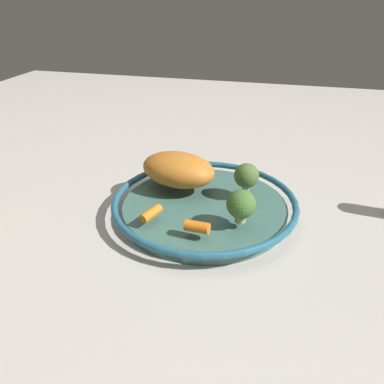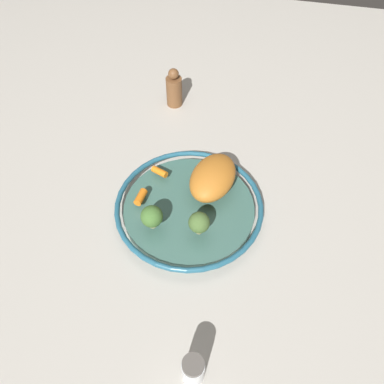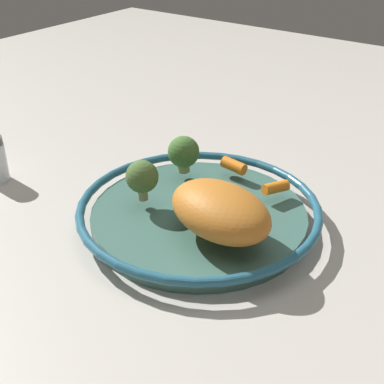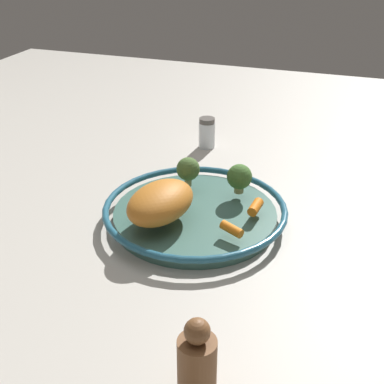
{
  "view_description": "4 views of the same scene",
  "coord_description": "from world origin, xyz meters",
  "px_view_note": "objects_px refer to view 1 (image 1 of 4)",
  "views": [
    {
      "loc": [
        0.62,
        0.13,
        0.39
      ],
      "look_at": [
        0.01,
        -0.02,
        0.05
      ],
      "focal_mm": 36.41,
      "sensor_mm": 36.0,
      "label": 1
    },
    {
      "loc": [
        -0.12,
        0.52,
        0.75
      ],
      "look_at": [
        -0.01,
        -0.01,
        0.07
      ],
      "focal_mm": 36.02,
      "sensor_mm": 36.0,
      "label": 2
    },
    {
      "loc": [
        -0.53,
        -0.38,
        0.43
      ],
      "look_at": [
        -0.01,
        0.0,
        0.06
      ],
      "focal_mm": 50.42,
      "sensor_mm": 36.0,
      "label": 3
    },
    {
      "loc": [
        0.27,
        -0.8,
        0.52
      ],
      "look_at": [
        -0.01,
        -0.0,
        0.06
      ],
      "focal_mm": 48.65,
      "sensor_mm": 36.0,
      "label": 4
    }
  ],
  "objects_px": {
    "serving_bowl": "(205,206)",
    "baby_carrot_near_rim": "(151,213)",
    "baby_carrot_center": "(197,227)",
    "broccoli_floret_mid": "(241,205)",
    "broccoli_floret_edge": "(246,176)",
    "roast_chicken_piece": "(178,169)"
  },
  "relations": [
    {
      "from": "baby_carrot_near_rim",
      "to": "broccoli_floret_mid",
      "type": "distance_m",
      "value": 0.15
    },
    {
      "from": "baby_carrot_near_rim",
      "to": "broccoli_floret_edge",
      "type": "bearing_deg",
      "value": 131.82
    },
    {
      "from": "baby_carrot_near_rim",
      "to": "broccoli_floret_edge",
      "type": "relative_size",
      "value": 0.68
    },
    {
      "from": "baby_carrot_near_rim",
      "to": "baby_carrot_center",
      "type": "bearing_deg",
      "value": 75.59
    },
    {
      "from": "roast_chicken_piece",
      "to": "baby_carrot_center",
      "type": "height_order",
      "value": "roast_chicken_piece"
    },
    {
      "from": "baby_carrot_center",
      "to": "broccoli_floret_mid",
      "type": "relative_size",
      "value": 0.69
    },
    {
      "from": "serving_bowl",
      "to": "roast_chicken_piece",
      "type": "height_order",
      "value": "roast_chicken_piece"
    },
    {
      "from": "roast_chicken_piece",
      "to": "baby_carrot_center",
      "type": "bearing_deg",
      "value": 26.13
    },
    {
      "from": "serving_bowl",
      "to": "baby_carrot_near_rim",
      "type": "relative_size",
      "value": 8.48
    },
    {
      "from": "serving_bowl",
      "to": "broccoli_floret_mid",
      "type": "xyz_separation_m",
      "value": [
        0.06,
        0.08,
        0.05
      ]
    },
    {
      "from": "broccoli_floret_edge",
      "to": "serving_bowl",
      "type": "bearing_deg",
      "value": -61.6
    },
    {
      "from": "serving_bowl",
      "to": "roast_chicken_piece",
      "type": "distance_m",
      "value": 0.09
    },
    {
      "from": "serving_bowl",
      "to": "broccoli_floret_edge",
      "type": "relative_size",
      "value": 5.8
    },
    {
      "from": "broccoli_floret_edge",
      "to": "broccoli_floret_mid",
      "type": "bearing_deg",
      "value": 2.65
    },
    {
      "from": "serving_bowl",
      "to": "broccoli_floret_edge",
      "type": "xyz_separation_m",
      "value": [
        -0.04,
        0.07,
        0.05
      ]
    },
    {
      "from": "broccoli_floret_edge",
      "to": "roast_chicken_piece",
      "type": "bearing_deg",
      "value": -92.07
    },
    {
      "from": "broccoli_floret_mid",
      "to": "serving_bowl",
      "type": "bearing_deg",
      "value": -130.76
    },
    {
      "from": "baby_carrot_center",
      "to": "baby_carrot_near_rim",
      "type": "xyz_separation_m",
      "value": [
        -0.02,
        -0.09,
        -0.0
      ]
    },
    {
      "from": "baby_carrot_center",
      "to": "broccoli_floret_edge",
      "type": "distance_m",
      "value": 0.16
    },
    {
      "from": "serving_bowl",
      "to": "baby_carrot_near_rim",
      "type": "bearing_deg",
      "value": -38.92
    },
    {
      "from": "baby_carrot_center",
      "to": "baby_carrot_near_rim",
      "type": "height_order",
      "value": "baby_carrot_center"
    },
    {
      "from": "baby_carrot_near_rim",
      "to": "broccoli_floret_mid",
      "type": "bearing_deg",
      "value": 99.63
    }
  ]
}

